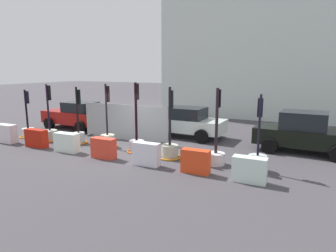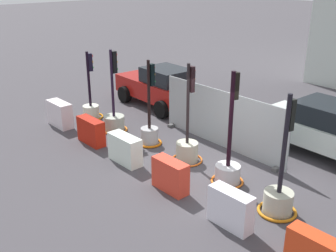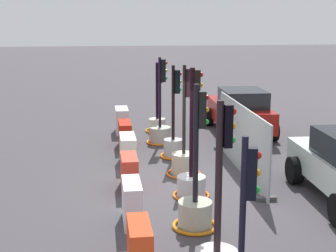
% 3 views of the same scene
% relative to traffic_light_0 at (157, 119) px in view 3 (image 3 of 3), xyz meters
% --- Properties ---
extents(ground_plane, '(120.00, 120.00, 0.00)m').
position_rel_traffic_light_0_xyz_m(ground_plane, '(6.02, 0.04, -0.45)').
color(ground_plane, '#434045').
extents(traffic_light_0, '(0.90, 0.90, 2.53)m').
position_rel_traffic_light_0_xyz_m(traffic_light_0, '(0.00, 0.00, 0.00)').
color(traffic_light_0, silver).
rests_on(traffic_light_0, ground_plane).
extents(traffic_light_1, '(0.91, 0.91, 2.85)m').
position_rel_traffic_light_0_xyz_m(traffic_light_1, '(1.69, -0.07, -0.03)').
color(traffic_light_1, '#B2B7A6').
rests_on(traffic_light_1, ground_plane).
extents(traffic_light_2, '(0.80, 0.80, 2.75)m').
position_rel_traffic_light_0_xyz_m(traffic_light_2, '(3.39, 0.15, 0.02)').
color(traffic_light_2, '#AEADAF').
rests_on(traffic_light_2, ground_plane).
extents(traffic_light_3, '(0.93, 0.93, 2.92)m').
position_rel_traffic_light_0_xyz_m(traffic_light_3, '(5.08, 0.23, 0.02)').
color(traffic_light_3, '#BBBAA0').
rests_on(traffic_light_3, ground_plane).
extents(traffic_light_4, '(0.87, 0.87, 3.02)m').
position_rel_traffic_light_0_xyz_m(traffic_light_4, '(6.71, 0.16, 0.06)').
color(traffic_light_4, silver).
rests_on(traffic_light_4, ground_plane).
extents(traffic_light_5, '(0.92, 0.92, 2.89)m').
position_rel_traffic_light_0_xyz_m(traffic_light_5, '(8.43, -0.05, -0.01)').
color(traffic_light_5, '#B3B39E').
rests_on(traffic_light_5, ground_plane).
extents(traffic_light_6, '(0.69, 0.69, 2.90)m').
position_rel_traffic_light_0_xyz_m(traffic_light_6, '(10.36, -0.02, 0.09)').
color(traffic_light_6, silver).
rests_on(traffic_light_6, ground_plane).
extents(construction_barrier_0, '(1.14, 0.47, 0.90)m').
position_rel_traffic_light_0_xyz_m(construction_barrier_0, '(0.05, -1.30, 0.00)').
color(construction_barrier_0, silver).
rests_on(construction_barrier_0, ground_plane).
extents(construction_barrier_1, '(1.13, 0.41, 0.84)m').
position_rel_traffic_light_0_xyz_m(construction_barrier_1, '(2.12, -1.25, -0.03)').
color(construction_barrier_1, '#B11C0E').
rests_on(construction_barrier_1, ground_plane).
extents(construction_barrier_2, '(1.15, 0.45, 0.84)m').
position_rel_traffic_light_0_xyz_m(construction_barrier_2, '(3.98, -1.22, -0.03)').
color(construction_barrier_2, white).
rests_on(construction_barrier_2, ground_plane).
extents(construction_barrier_3, '(1.03, 0.41, 0.83)m').
position_rel_traffic_light_0_xyz_m(construction_barrier_3, '(6.03, -1.26, -0.03)').
color(construction_barrier_3, red).
rests_on(construction_barrier_3, ground_plane).
extents(construction_barrier_4, '(1.05, 0.39, 0.87)m').
position_rel_traffic_light_0_xyz_m(construction_barrier_4, '(8.06, -1.29, -0.01)').
color(construction_barrier_4, white).
rests_on(construction_barrier_4, ground_plane).
extents(construction_barrier_5, '(1.00, 0.39, 0.84)m').
position_rel_traffic_light_0_xyz_m(construction_barrier_5, '(10.02, -1.25, -0.03)').
color(construction_barrier_5, red).
rests_on(construction_barrier_5, ground_plane).
extents(car_red_compact, '(4.12, 2.11, 1.65)m').
position_rel_traffic_light_0_xyz_m(car_red_compact, '(0.65, 2.90, 0.37)').
color(car_red_compact, '#A11612').
rests_on(car_red_compact, ground_plane).
extents(site_fence_panel, '(4.96, 0.50, 1.82)m').
position_rel_traffic_light_0_xyz_m(site_fence_panel, '(4.96, 1.80, 0.42)').
color(site_fence_panel, '#9CA5A7').
rests_on(site_fence_panel, ground_plane).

